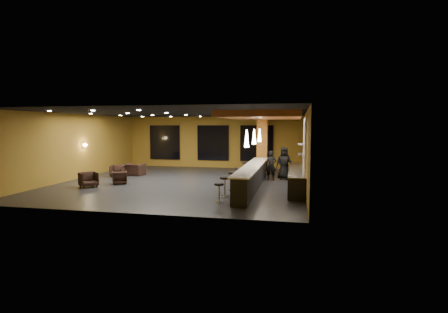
% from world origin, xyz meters
% --- Properties ---
extents(floor, '(12.00, 13.00, 0.10)m').
position_xyz_m(floor, '(0.00, 0.00, -0.05)').
color(floor, black).
rests_on(floor, ground).
extents(ceiling, '(12.00, 13.00, 0.10)m').
position_xyz_m(ceiling, '(0.00, 0.00, 3.55)').
color(ceiling, black).
extents(wall_back, '(12.00, 0.10, 3.50)m').
position_xyz_m(wall_back, '(0.00, 6.55, 1.75)').
color(wall_back, olive).
rests_on(wall_back, floor).
extents(wall_front, '(12.00, 0.10, 3.50)m').
position_xyz_m(wall_front, '(0.00, -6.55, 1.75)').
color(wall_front, olive).
rests_on(wall_front, floor).
extents(wall_left, '(0.10, 13.00, 3.50)m').
position_xyz_m(wall_left, '(-6.05, 0.00, 1.75)').
color(wall_left, olive).
rests_on(wall_left, floor).
extents(wall_right, '(0.10, 13.00, 3.50)m').
position_xyz_m(wall_right, '(6.05, 0.00, 1.75)').
color(wall_right, olive).
rests_on(wall_right, floor).
extents(wood_soffit, '(3.60, 8.00, 0.28)m').
position_xyz_m(wood_soffit, '(4.00, 1.00, 3.36)').
color(wood_soffit, '#9F592E').
rests_on(wood_soffit, ceiling).
extents(window_left, '(2.20, 0.06, 2.40)m').
position_xyz_m(window_left, '(-3.50, 6.44, 1.70)').
color(window_left, black).
rests_on(window_left, wall_back).
extents(window_center, '(2.20, 0.06, 2.40)m').
position_xyz_m(window_center, '(0.00, 6.44, 1.70)').
color(window_center, black).
rests_on(window_center, wall_back).
extents(window_right, '(2.20, 0.06, 2.40)m').
position_xyz_m(window_right, '(3.00, 6.44, 1.70)').
color(window_right, black).
rests_on(window_right, wall_back).
extents(tile_backsplash, '(0.06, 3.20, 2.40)m').
position_xyz_m(tile_backsplash, '(5.96, -1.00, 2.00)').
color(tile_backsplash, white).
rests_on(tile_backsplash, wall_right).
extents(bar_counter, '(0.60, 8.00, 1.00)m').
position_xyz_m(bar_counter, '(3.65, -1.00, 0.50)').
color(bar_counter, black).
rests_on(bar_counter, floor).
extents(bar_top, '(0.78, 8.10, 0.05)m').
position_xyz_m(bar_top, '(3.65, -1.00, 1.02)').
color(bar_top, white).
rests_on(bar_top, bar_counter).
extents(prep_counter, '(0.70, 6.00, 0.86)m').
position_xyz_m(prep_counter, '(5.65, -0.50, 0.43)').
color(prep_counter, black).
rests_on(prep_counter, floor).
extents(prep_top, '(0.72, 6.00, 0.03)m').
position_xyz_m(prep_top, '(5.65, -0.50, 0.89)').
color(prep_top, silver).
rests_on(prep_top, prep_counter).
extents(wall_shelf_lower, '(0.30, 1.50, 0.03)m').
position_xyz_m(wall_shelf_lower, '(5.82, -1.20, 1.60)').
color(wall_shelf_lower, silver).
rests_on(wall_shelf_lower, wall_right).
extents(wall_shelf_upper, '(0.30, 1.50, 0.03)m').
position_xyz_m(wall_shelf_upper, '(5.82, -1.20, 2.05)').
color(wall_shelf_upper, silver).
rests_on(wall_shelf_upper, wall_right).
extents(column, '(0.60, 0.60, 3.50)m').
position_xyz_m(column, '(3.65, 3.60, 1.75)').
color(column, '#995D22').
rests_on(column, floor).
extents(wall_sconce, '(0.22, 0.22, 0.22)m').
position_xyz_m(wall_sconce, '(-5.88, 0.50, 1.80)').
color(wall_sconce, '#FFE5B2').
rests_on(wall_sconce, wall_left).
extents(pendant_0, '(0.20, 0.20, 0.70)m').
position_xyz_m(pendant_0, '(3.65, -3.00, 2.35)').
color(pendant_0, white).
rests_on(pendant_0, wood_soffit).
extents(pendant_1, '(0.20, 0.20, 0.70)m').
position_xyz_m(pendant_1, '(3.65, -0.50, 2.35)').
color(pendant_1, white).
rests_on(pendant_1, wood_soffit).
extents(pendant_2, '(0.20, 0.20, 0.70)m').
position_xyz_m(pendant_2, '(3.65, 2.00, 2.35)').
color(pendant_2, white).
rests_on(pendant_2, wood_soffit).
extents(staff_a, '(0.59, 0.41, 1.56)m').
position_xyz_m(staff_a, '(4.32, 1.52, 0.78)').
color(staff_a, black).
rests_on(staff_a, floor).
extents(staff_b, '(1.02, 0.91, 1.73)m').
position_xyz_m(staff_b, '(5.00, 2.13, 0.86)').
color(staff_b, black).
rests_on(staff_b, floor).
extents(staff_c, '(0.85, 0.56, 1.73)m').
position_xyz_m(staff_c, '(4.98, 1.97, 0.87)').
color(staff_c, black).
rests_on(staff_c, floor).
extents(armchair_a, '(1.08, 1.07, 0.70)m').
position_xyz_m(armchair_a, '(-3.89, -2.32, 0.35)').
color(armchair_a, black).
rests_on(armchair_a, floor).
extents(armchair_b, '(0.94, 0.94, 0.63)m').
position_xyz_m(armchair_b, '(-2.92, -1.18, 0.32)').
color(armchair_b, black).
rests_on(armchair_b, floor).
extents(armchair_c, '(0.84, 0.86, 0.66)m').
position_xyz_m(armchair_c, '(-4.26, 1.06, 0.33)').
color(armchair_c, black).
rests_on(armchair_c, floor).
extents(armchair_d, '(1.15, 1.04, 0.67)m').
position_xyz_m(armchair_d, '(-3.55, 1.78, 0.33)').
color(armchair_d, black).
rests_on(armchair_d, floor).
extents(bar_stool_0, '(0.37, 0.37, 0.72)m').
position_xyz_m(bar_stool_0, '(2.80, -4.31, 0.46)').
color(bar_stool_0, silver).
rests_on(bar_stool_0, floor).
extents(bar_stool_1, '(0.41, 0.41, 0.80)m').
position_xyz_m(bar_stool_1, '(2.80, -3.23, 0.51)').
color(bar_stool_1, silver).
rests_on(bar_stool_1, floor).
extents(bar_stool_2, '(0.43, 0.43, 0.85)m').
position_xyz_m(bar_stool_2, '(2.91, -1.98, 0.55)').
color(bar_stool_2, silver).
rests_on(bar_stool_2, floor).
extents(bar_stool_3, '(0.36, 0.36, 0.72)m').
position_xyz_m(bar_stool_3, '(3.00, -0.99, 0.46)').
color(bar_stool_3, silver).
rests_on(bar_stool_3, floor).
extents(bar_stool_4, '(0.40, 0.40, 0.78)m').
position_xyz_m(bar_stool_4, '(2.84, 0.06, 0.50)').
color(bar_stool_4, silver).
rests_on(bar_stool_4, floor).
extents(bar_stool_5, '(0.38, 0.38, 0.75)m').
position_xyz_m(bar_stool_5, '(2.99, 1.19, 0.48)').
color(bar_stool_5, silver).
rests_on(bar_stool_5, floor).
extents(bar_stool_6, '(0.43, 0.43, 0.85)m').
position_xyz_m(bar_stool_6, '(2.84, 2.31, 0.54)').
color(bar_stool_6, silver).
rests_on(bar_stool_6, floor).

